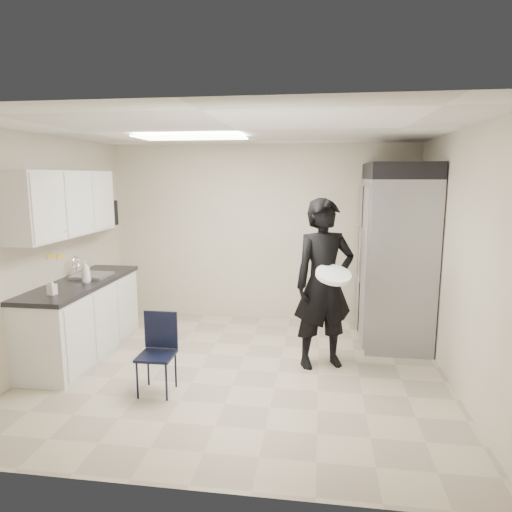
% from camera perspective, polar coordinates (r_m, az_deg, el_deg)
% --- Properties ---
extents(floor, '(4.50, 4.50, 0.00)m').
position_cam_1_polar(floor, '(5.26, -2.15, -14.03)').
color(floor, '#B2A68B').
rests_on(floor, ground).
extents(ceiling, '(4.50, 4.50, 0.00)m').
position_cam_1_polar(ceiling, '(4.83, -2.35, 15.44)').
color(ceiling, white).
rests_on(ceiling, back_wall).
extents(back_wall, '(4.50, 0.00, 4.50)m').
position_cam_1_polar(back_wall, '(6.83, 0.76, 2.92)').
color(back_wall, beige).
rests_on(back_wall, floor).
extents(left_wall, '(0.00, 4.00, 4.00)m').
position_cam_1_polar(left_wall, '(5.72, -25.01, 0.60)').
color(left_wall, beige).
rests_on(left_wall, floor).
extents(right_wall, '(0.00, 4.00, 4.00)m').
position_cam_1_polar(right_wall, '(5.00, 24.06, -0.58)').
color(right_wall, beige).
rests_on(right_wall, floor).
extents(ceiling_panel, '(1.20, 0.60, 0.02)m').
position_cam_1_polar(ceiling_panel, '(5.35, -8.09, 14.50)').
color(ceiling_panel, white).
rests_on(ceiling_panel, ceiling).
extents(lower_counter, '(0.60, 1.90, 0.86)m').
position_cam_1_polar(lower_counter, '(5.93, -20.87, -7.47)').
color(lower_counter, silver).
rests_on(lower_counter, floor).
extents(countertop, '(0.64, 1.95, 0.05)m').
position_cam_1_polar(countertop, '(5.81, -21.15, -3.18)').
color(countertop, black).
rests_on(countertop, lower_counter).
extents(sink, '(0.42, 0.40, 0.14)m').
position_cam_1_polar(sink, '(6.02, -19.82, -2.80)').
color(sink, gray).
rests_on(sink, countertop).
extents(faucet, '(0.02, 0.02, 0.24)m').
position_cam_1_polar(faucet, '(6.08, -21.57, -1.33)').
color(faucet, silver).
rests_on(faucet, countertop).
extents(upper_cabinets, '(0.35, 1.80, 0.75)m').
position_cam_1_polar(upper_cabinets, '(5.74, -22.84, 6.06)').
color(upper_cabinets, silver).
rests_on(upper_cabinets, left_wall).
extents(towel_dispenser, '(0.22, 0.30, 0.35)m').
position_cam_1_polar(towel_dispenser, '(6.80, -18.24, 5.10)').
color(towel_dispenser, black).
rests_on(towel_dispenser, left_wall).
extents(notice_sticker_left, '(0.00, 0.12, 0.07)m').
position_cam_1_polar(notice_sticker_left, '(5.81, -24.37, -0.02)').
color(notice_sticker_left, yellow).
rests_on(notice_sticker_left, left_wall).
extents(notice_sticker_right, '(0.00, 0.12, 0.07)m').
position_cam_1_polar(notice_sticker_right, '(5.99, -23.32, -0.07)').
color(notice_sticker_right, yellow).
rests_on(notice_sticker_right, left_wall).
extents(commercial_fridge, '(0.80, 1.35, 2.10)m').
position_cam_1_polar(commercial_fridge, '(6.17, 16.95, -0.62)').
color(commercial_fridge, gray).
rests_on(commercial_fridge, floor).
extents(fridge_compressor, '(0.80, 1.35, 0.20)m').
position_cam_1_polar(fridge_compressor, '(6.08, 17.51, 10.10)').
color(fridge_compressor, black).
rests_on(fridge_compressor, commercial_fridge).
extents(folding_chair, '(0.35, 0.35, 0.77)m').
position_cam_1_polar(folding_chair, '(4.71, -12.37, -12.10)').
color(folding_chair, black).
rests_on(folding_chair, floor).
extents(man_tuxedo, '(0.82, 0.70, 1.90)m').
position_cam_1_polar(man_tuxedo, '(5.14, 8.48, -3.49)').
color(man_tuxedo, black).
rests_on(man_tuxedo, floor).
extents(bucket_lid, '(0.49, 0.49, 0.05)m').
position_cam_1_polar(bucket_lid, '(4.88, 9.65, -2.33)').
color(bucket_lid, white).
rests_on(bucket_lid, man_tuxedo).
extents(soap_bottle_a, '(0.12, 0.12, 0.26)m').
position_cam_1_polar(soap_bottle_a, '(5.66, -20.50, -1.86)').
color(soap_bottle_a, white).
rests_on(soap_bottle_a, countertop).
extents(soap_bottle_b, '(0.09, 0.09, 0.17)m').
position_cam_1_polar(soap_bottle_b, '(5.24, -24.16, -3.53)').
color(soap_bottle_b, '#A4A5B0').
rests_on(soap_bottle_b, countertop).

